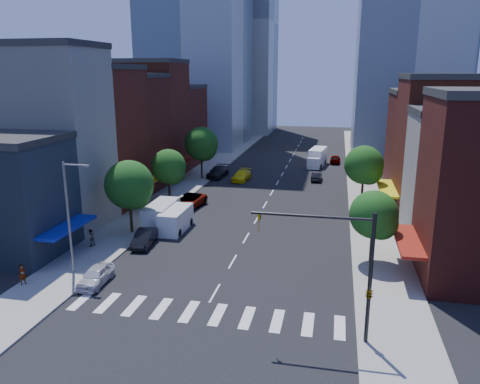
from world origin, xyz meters
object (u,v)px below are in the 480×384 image
(parked_car_front, at_px, (96,276))
(parked_car_third, at_px, (188,201))
(traffic_car_far, at_px, (335,159))
(pedestrian_near, at_px, (23,274))
(parked_car_second, at_px, (145,238))
(box_truck, at_px, (317,158))
(cargo_van_far, at_px, (175,220))
(traffic_car_oncoming, at_px, (317,176))
(parked_car_rear, at_px, (218,172))
(taxi, at_px, (242,176))
(cargo_van_near, at_px, (161,215))
(pedestrian_far, at_px, (91,238))

(parked_car_front, relative_size, parked_car_third, 0.69)
(traffic_car_far, height_order, pedestrian_near, pedestrian_near)
(parked_car_second, distance_m, box_truck, 43.96)
(parked_car_second, relative_size, box_truck, 0.58)
(parked_car_third, bearing_deg, box_truck, 72.47)
(cargo_van_far, height_order, traffic_car_oncoming, cargo_van_far)
(parked_car_second, xyz_separation_m, traffic_car_oncoming, (14.43, 30.38, -0.09))
(parked_car_third, distance_m, box_truck, 32.11)
(parked_car_rear, relative_size, cargo_van_far, 1.05)
(taxi, bearing_deg, traffic_car_oncoming, 15.64)
(cargo_van_near, distance_m, taxi, 22.83)
(cargo_van_near, distance_m, pedestrian_far, 8.39)
(parked_car_second, relative_size, cargo_van_near, 0.77)
(parked_car_rear, relative_size, pedestrian_far, 3.49)
(pedestrian_near, bearing_deg, traffic_car_oncoming, 2.61)
(parked_car_front, height_order, pedestrian_far, pedestrian_far)
(box_truck, distance_m, pedestrian_far, 47.12)
(taxi, bearing_deg, traffic_car_far, 55.43)
(cargo_van_far, bearing_deg, taxi, 85.51)
(parked_car_front, height_order, traffic_car_oncoming, parked_car_front)
(parked_car_third, bearing_deg, traffic_car_oncoming, 59.07)
(cargo_van_far, height_order, pedestrian_far, cargo_van_far)
(parked_car_front, height_order, cargo_van_far, cargo_van_far)
(cargo_van_far, bearing_deg, parked_car_rear, 95.01)
(parked_car_front, relative_size, pedestrian_near, 2.55)
(parked_car_third, xyz_separation_m, box_truck, (13.78, 29.00, 0.59))
(cargo_van_far, height_order, pedestrian_near, cargo_van_far)
(cargo_van_far, bearing_deg, box_truck, 71.78)
(taxi, bearing_deg, parked_car_third, -97.51)
(cargo_van_far, bearing_deg, pedestrian_near, -115.31)
(parked_car_rear, bearing_deg, taxi, -16.86)
(parked_car_front, xyz_separation_m, taxi, (3.80, 36.75, 0.04))
(box_truck, bearing_deg, cargo_van_near, -104.62)
(parked_car_third, distance_m, pedestrian_far, 15.09)
(parked_car_second, relative_size, pedestrian_near, 2.75)
(traffic_car_far, distance_m, box_truck, 4.51)
(parked_car_front, distance_m, parked_car_rear, 38.24)
(parked_car_front, distance_m, taxi, 36.95)
(cargo_van_near, xyz_separation_m, traffic_car_oncoming, (15.01, 24.64, -0.57))
(parked_car_second, xyz_separation_m, cargo_van_far, (1.41, 4.54, 0.39))
(cargo_van_near, distance_m, pedestrian_near, 16.47)
(parked_car_front, distance_m, pedestrian_near, 5.43)
(parked_car_second, relative_size, taxi, 0.87)
(cargo_van_far, bearing_deg, traffic_car_far, 69.36)
(cargo_van_near, relative_size, cargo_van_far, 1.08)
(parked_car_front, height_order, parked_car_second, parked_car_second)
(taxi, bearing_deg, box_truck, 56.47)
(box_truck, xyz_separation_m, pedestrian_far, (-18.57, -43.30, -0.46))
(cargo_van_far, bearing_deg, traffic_car_oncoming, 63.73)
(cargo_van_near, bearing_deg, box_truck, 67.41)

